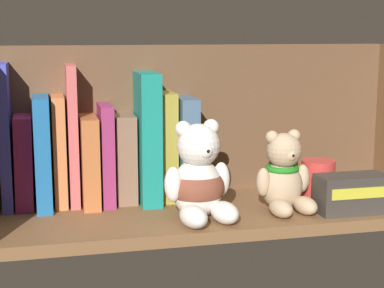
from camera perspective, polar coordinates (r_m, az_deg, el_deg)
name	(u,v)px	position (r cm, az deg, el deg)	size (l,w,h in cm)	color
shelf_board	(215,214)	(106.93, 2.10, -6.47)	(73.29, 24.16, 2.00)	brown
shelf_back_panel	(197,124)	(115.90, 0.47, 1.82)	(75.69, 1.20, 29.48)	brown
book_0	(6,136)	(109.46, -16.75, 0.68)	(1.82, 10.03, 24.76)	#4247BE
book_1	(24,161)	(110.13, -15.19, -1.53)	(2.95, 10.15, 15.92)	#831E4F
book_2	(43,151)	(109.74, -13.57, -0.61)	(2.61, 14.14, 19.25)	#1C609F
book_3	(59,150)	(109.76, -12.11, -0.58)	(2.16, 9.15, 19.12)	#CF7440
book_4	(72,135)	(109.37, -10.96, 0.82)	(1.64, 9.50, 24.36)	#CE5A5A
book_5	(89,159)	(110.30, -9.49, -1.36)	(2.90, 14.21, 15.62)	#BB6535
book_6	(105,153)	(110.34, -7.97, -0.81)	(2.20, 12.12, 17.52)	#942C5E
book_7	(124,157)	(110.88, -6.27, -1.24)	(3.55, 9.39, 15.54)	#865F49
book_8	(146,136)	(110.74, -4.29, 0.73)	(3.51, 14.56, 22.96)	#178477
book_9	(165,145)	(111.66, -2.48, -0.11)	(2.76, 10.34, 19.35)	#A08F33
book_10	(183,147)	(112.41, -0.79, -0.27)	(3.15, 13.24, 18.44)	#43617C
teddy_bear_larger	(199,181)	(99.58, 0.62, -3.38)	(11.91, 12.72, 16.05)	white
teddy_bear_smaller	(284,177)	(105.19, 8.46, -3.00)	(10.13, 10.44, 13.71)	tan
pillar_candle	(317,181)	(112.26, 11.46, -3.34)	(5.94, 5.94, 7.53)	#C63833
small_product_box	(352,194)	(107.14, 14.51, -4.44)	(11.95, 5.83, 6.39)	#38332D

